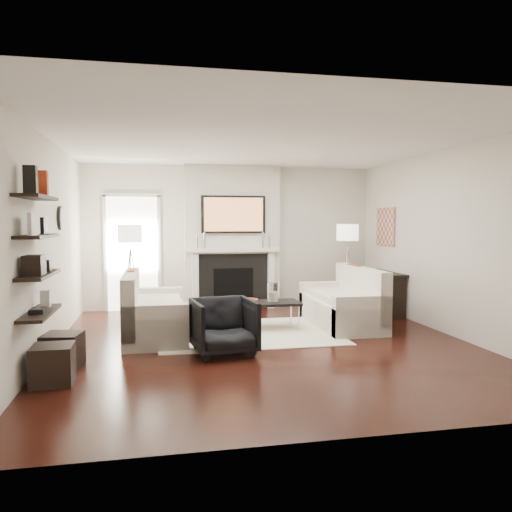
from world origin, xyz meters
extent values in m
plane|color=black|center=(0.00, 0.00, 0.00)|extent=(6.00, 6.00, 0.00)
plane|color=white|center=(0.00, 0.00, 2.70)|extent=(6.00, 6.00, 0.00)
plane|color=silver|center=(0.00, 3.00, 1.35)|extent=(5.50, 0.00, 5.50)
plane|color=silver|center=(0.00, -3.00, 1.35)|extent=(5.50, 0.00, 5.50)
plane|color=silver|center=(-2.75, 0.00, 1.35)|extent=(0.00, 6.00, 6.00)
plane|color=silver|center=(2.75, 0.00, 1.35)|extent=(0.00, 6.00, 6.00)
cube|color=silver|center=(0.00, 2.88, 1.35)|extent=(1.80, 0.25, 2.70)
cube|color=black|center=(0.00, 2.74, 0.52)|extent=(1.30, 0.02, 1.04)
cube|color=black|center=(0.00, 2.73, 0.45)|extent=(0.75, 0.02, 0.65)
cube|color=white|center=(-0.72, 2.71, 0.55)|extent=(0.12, 0.08, 1.10)
cube|color=white|center=(0.72, 2.71, 0.55)|extent=(0.12, 0.08, 1.10)
cube|color=white|center=(0.00, 2.69, 1.12)|extent=(1.70, 0.18, 0.07)
cube|color=black|center=(0.00, 2.71, 1.78)|extent=(1.20, 0.06, 0.70)
cube|color=#BF723F|center=(0.00, 2.68, 1.78)|extent=(1.10, 0.00, 0.62)
cylinder|color=silver|center=(-0.55, 2.70, 1.30)|extent=(0.04, 0.04, 0.30)
cylinder|color=silver|center=(-0.68, 2.70, 1.27)|extent=(0.04, 0.04, 0.24)
cylinder|color=silver|center=(0.55, 2.70, 1.30)|extent=(0.04, 0.04, 0.30)
cylinder|color=silver|center=(0.68, 2.70, 1.27)|extent=(0.04, 0.04, 0.24)
cube|color=white|center=(-1.85, 2.98, 1.05)|extent=(0.90, 0.02, 2.10)
cube|color=white|center=(-2.33, 2.96, 1.05)|extent=(0.06, 0.06, 2.16)
cube|color=white|center=(-1.37, 2.96, 1.05)|extent=(0.06, 0.06, 2.16)
cube|color=white|center=(-1.85, 2.96, 2.13)|extent=(1.02, 0.06, 0.06)
cube|color=#F3E5C7|center=(-0.12, 0.67, 0.01)|extent=(2.60, 2.00, 0.01)
cube|color=silver|center=(-1.45, 0.72, 0.21)|extent=(0.85, 1.80, 0.42)
cube|color=silver|center=(-1.78, 0.72, 0.53)|extent=(0.18, 1.80, 0.80)
cube|color=silver|center=(-1.45, -0.09, 0.30)|extent=(0.85, 0.18, 0.60)
cube|color=silver|center=(-1.45, 1.53, 0.30)|extent=(0.85, 0.18, 0.60)
cube|color=silver|center=(-1.40, 0.72, 0.47)|extent=(0.63, 1.44, 0.10)
cube|color=#AC3115|center=(-1.78, 1.02, 0.73)|extent=(0.10, 0.42, 0.42)
cube|color=black|center=(-1.78, 0.42, 0.72)|extent=(0.10, 0.40, 0.40)
cube|color=silver|center=(1.44, 0.91, 0.21)|extent=(0.85, 1.80, 0.42)
cube|color=silver|center=(1.77, 0.91, 0.53)|extent=(0.18, 1.80, 0.80)
cube|color=silver|center=(1.44, 0.10, 0.30)|extent=(0.85, 0.18, 0.60)
cube|color=silver|center=(1.44, 1.72, 0.30)|extent=(0.85, 0.18, 0.60)
cube|color=silver|center=(1.39, 0.91, 0.47)|extent=(0.63, 1.44, 0.10)
cube|color=#AC3115|center=(1.77, 1.21, 0.73)|extent=(0.10, 0.42, 0.42)
cube|color=black|center=(1.77, 0.61, 0.72)|extent=(0.10, 0.40, 0.40)
cube|color=black|center=(0.18, 0.92, 0.40)|extent=(1.10, 0.55, 0.04)
cylinder|color=silver|center=(-0.32, 0.70, 0.19)|extent=(0.02, 0.02, 0.38)
cylinder|color=silver|center=(0.68, 0.70, 0.19)|extent=(0.02, 0.02, 0.38)
cylinder|color=silver|center=(-0.32, 1.14, 0.19)|extent=(0.02, 0.02, 0.38)
cylinder|color=silver|center=(0.68, 1.14, 0.19)|extent=(0.02, 0.02, 0.38)
cylinder|color=white|center=(0.33, 0.92, 0.56)|extent=(0.18, 0.18, 0.32)
cylinder|color=white|center=(0.33, 0.92, 0.50)|extent=(0.11, 0.11, 0.16)
cylinder|color=#C85021|center=(-0.07, 0.92, 0.45)|extent=(0.32, 0.32, 0.05)
imported|color=black|center=(-0.61, -0.38, 0.38)|extent=(0.82, 0.78, 0.76)
cylinder|color=silver|center=(-1.85, 2.12, 0.60)|extent=(0.02, 0.02, 1.20)
cylinder|color=white|center=(-1.85, 2.12, 1.45)|extent=(0.40, 0.40, 0.30)
cylinder|color=silver|center=(-1.74, 2.12, 0.60)|extent=(0.25, 0.02, 1.23)
cylinder|color=silver|center=(-1.91, 2.21, 0.60)|extent=(0.14, 0.22, 1.23)
cylinder|color=silver|center=(-1.91, 2.02, 0.60)|extent=(0.14, 0.22, 1.23)
cylinder|color=silver|center=(2.05, 2.21, 0.60)|extent=(0.02, 0.02, 1.20)
cylinder|color=white|center=(2.05, 2.21, 1.45)|extent=(0.40, 0.40, 0.30)
cylinder|color=silver|center=(2.16, 2.21, 0.60)|extent=(0.25, 0.02, 1.23)
cylinder|color=silver|center=(2.00, 2.30, 0.60)|extent=(0.14, 0.22, 1.23)
cylinder|color=silver|center=(1.99, 2.11, 0.60)|extent=(0.14, 0.22, 1.23)
cube|color=black|center=(2.57, 1.77, 0.73)|extent=(0.35, 1.20, 0.04)
cube|color=black|center=(2.57, 1.22, 0.35)|extent=(0.30, 0.04, 0.71)
cube|color=black|center=(2.57, 2.32, 0.35)|extent=(0.30, 0.04, 0.71)
cube|color=#B26F59|center=(2.73, 2.05, 1.55)|extent=(0.03, 0.70, 0.70)
cube|color=black|center=(-2.62, -1.00, 0.70)|extent=(0.25, 1.00, 0.03)
cube|color=black|center=(-2.62, -1.00, 1.10)|extent=(0.25, 1.00, 0.04)
cube|color=black|center=(-2.62, -1.00, 1.50)|extent=(0.25, 1.00, 0.04)
cube|color=black|center=(-2.62, -1.00, 1.90)|extent=(0.25, 1.00, 0.04)
cube|color=black|center=(-2.62, -1.24, 2.06)|extent=(0.12, 0.10, 0.28)
cube|color=#AC3115|center=(-2.62, -0.74, 2.06)|extent=(0.12, 0.10, 0.28)
cube|color=white|center=(-2.62, -1.19, 1.63)|extent=(0.04, 0.30, 0.22)
cube|color=black|center=(-2.62, -0.68, 1.61)|extent=(0.04, 0.22, 0.18)
cube|color=black|center=(-2.62, -1.20, 1.22)|extent=(0.18, 0.25, 0.20)
cube|color=black|center=(-2.62, -0.78, 1.18)|extent=(0.15, 0.12, 0.12)
cube|color=black|center=(-2.62, -1.10, 0.74)|extent=(0.14, 0.20, 0.05)
cube|color=white|center=(-2.62, -0.72, 0.81)|extent=(0.10, 0.10, 0.18)
cylinder|color=black|center=(-2.73, 0.90, 1.70)|extent=(0.04, 0.34, 0.34)
cylinder|color=white|center=(-2.71, 0.90, 1.70)|extent=(0.01, 0.29, 0.29)
cube|color=black|center=(-2.47, -0.66, 0.20)|extent=(0.46, 0.46, 0.40)
cube|color=black|center=(-2.47, -1.20, 0.20)|extent=(0.41, 0.41, 0.40)
camera|label=1|loc=(-1.43, -6.48, 1.66)|focal=35.00mm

